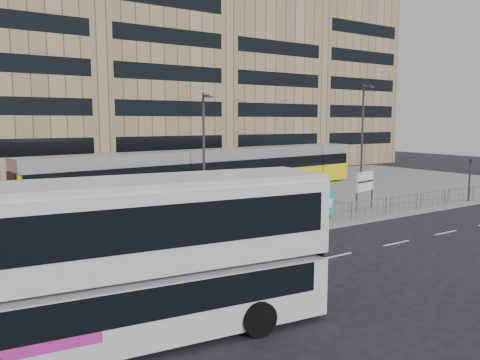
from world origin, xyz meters
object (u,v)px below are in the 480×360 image
traffic_light_west (251,197)px  lamp_post_east (363,132)px  lamp_post_west (204,143)px  ad_panel (330,203)px  traffic_light_east (470,174)px  tram (215,171)px  pedestrian (124,212)px  station_sign (365,183)px  double_decker_bus (130,256)px

traffic_light_west → lamp_post_east: lamp_post_east is taller
lamp_post_west → lamp_post_east: 14.84m
lamp_post_west → ad_panel: bearing=-68.6°
traffic_light_west → lamp_post_west: size_ratio=0.40×
lamp_post_west → lamp_post_east: size_ratio=0.87×
ad_panel → traffic_light_east: bearing=-28.0°
tram → lamp_post_east: bearing=-26.5°
pedestrian → ad_panel: bearing=-126.7°
traffic_light_east → lamp_post_west: 19.11m
traffic_light_east → lamp_post_west: bearing=171.3°
traffic_light_east → lamp_post_east: bearing=121.7°
station_sign → ad_panel: station_sign is taller
double_decker_bus → pedestrian: double_decker_bus is taller
double_decker_bus → traffic_light_east: (27.80, 7.35, -0.25)m
double_decker_bus → ad_panel: 17.23m
tram → ad_panel: 12.38m
lamp_post_west → lamp_post_east: (14.79, -0.98, 0.59)m
ad_panel → lamp_post_east: lamp_post_east is taller
pedestrian → double_decker_bus: bearing=147.2°
tram → traffic_light_west: size_ratio=9.71×
traffic_light_east → lamp_post_west: (-16.23, 9.85, 2.23)m
tram → station_sign: (4.83, -11.20, -0.05)m
traffic_light_east → pedestrian: bearing=-170.2°
traffic_light_west → lamp_post_west: lamp_post_west is taller
tram → traffic_light_west: tram is taller
ad_panel → traffic_light_west: 6.38m
tram → lamp_post_west: (-2.83, -3.37, 2.44)m
ad_panel → lamp_post_east: bearing=11.3°
tram → station_sign: 12.20m
tram → lamp_post_east: (11.97, -4.35, 3.03)m
traffic_light_east → traffic_light_west: bearing=-157.5°
double_decker_bus → tram: 25.11m
traffic_light_west → traffic_light_east: (18.95, 0.00, 0.00)m
traffic_light_east → lamp_post_east: size_ratio=0.35×
double_decker_bus → station_sign: (19.23, 9.37, -0.50)m
station_sign → traffic_light_west: bearing=178.3°
double_decker_bus → ad_panel: bearing=35.0°
traffic_light_west → lamp_post_east: (17.51, 8.87, 2.83)m
tram → station_sign: size_ratio=12.13×
station_sign → traffic_light_west: 10.58m
station_sign → pedestrian: size_ratio=1.42×
station_sign → lamp_post_west: 11.23m
tram → ad_panel: tram is taller
tram → traffic_light_east: size_ratio=9.71×
pedestrian → traffic_light_east: bearing=-117.3°
tram → lamp_post_west: lamp_post_west is taller
pedestrian → station_sign: bearing=-117.0°
double_decker_bus → pedestrian: bearing=78.2°
double_decker_bus → lamp_post_west: lamp_post_west is taller
lamp_post_west → lamp_post_east: lamp_post_east is taller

